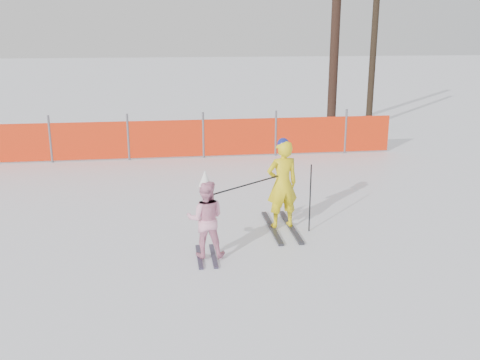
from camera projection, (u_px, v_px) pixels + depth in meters
name	position (u px, v px, depth m)	size (l,w,h in m)	color
ground	(244.00, 248.00, 8.60)	(120.00, 120.00, 0.00)	white
adult	(282.00, 185.00, 9.24)	(0.62, 1.60, 1.63)	black
child	(206.00, 218.00, 8.08)	(0.63, 0.88, 1.39)	black
ski_poles	(276.00, 191.00, 8.84)	(1.78, 0.93, 1.20)	black
safety_fence	(73.00, 141.00, 14.03)	(17.29, 0.06, 1.25)	#595960
tree_trunks	(346.00, 39.00, 18.37)	(1.74, 0.45, 6.62)	black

